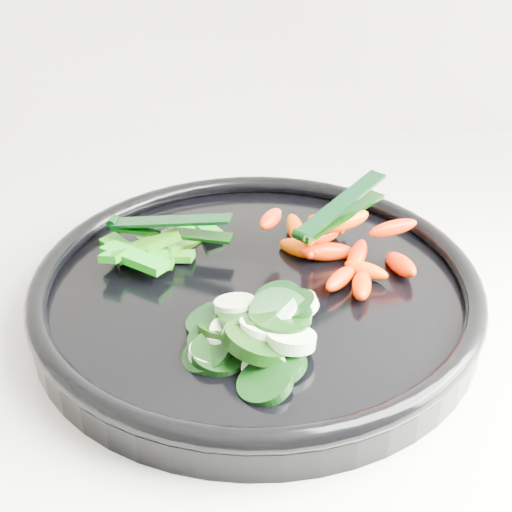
{
  "coord_description": "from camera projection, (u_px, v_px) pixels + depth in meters",
  "views": [
    {
      "loc": [
        0.2,
        1.13,
        1.29
      ],
      "look_at": [
        0.22,
        1.62,
        0.99
      ],
      "focal_mm": 50.0,
      "sensor_mm": 36.0,
      "label": 1
    }
  ],
  "objects": [
    {
      "name": "tong_carrot",
      "position": [
        339.0,
        211.0,
        0.6
      ],
      "size": [
        0.09,
        0.09,
        0.02
      ],
      "color": "black",
      "rests_on": "carrot_pile"
    },
    {
      "name": "tong_pepper",
      "position": [
        167.0,
        226.0,
        0.63
      ],
      "size": [
        0.11,
        0.04,
        0.02
      ],
      "color": "black",
      "rests_on": "pepper_pile"
    },
    {
      "name": "carrot_pile",
      "position": [
        335.0,
        244.0,
        0.62
      ],
      "size": [
        0.14,
        0.15,
        0.06
      ],
      "color": "#F04500",
      "rests_on": "veggie_tray"
    },
    {
      "name": "veggie_tray",
      "position": [
        256.0,
        291.0,
        0.6
      ],
      "size": [
        0.5,
        0.5,
        0.04
      ],
      "color": "black",
      "rests_on": "counter"
    },
    {
      "name": "cucumber_pile",
      "position": [
        252.0,
        333.0,
        0.53
      ],
      "size": [
        0.11,
        0.14,
        0.04
      ],
      "color": "black",
      "rests_on": "veggie_tray"
    },
    {
      "name": "pepper_pile",
      "position": [
        156.0,
        248.0,
        0.63
      ],
      "size": [
        0.11,
        0.12,
        0.04
      ],
      "color": "#1A730B",
      "rests_on": "veggie_tray"
    }
  ]
}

